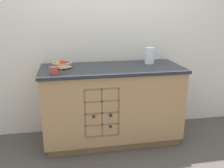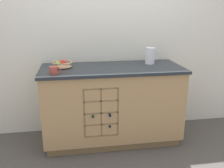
{
  "view_description": "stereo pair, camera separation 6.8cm",
  "coord_description": "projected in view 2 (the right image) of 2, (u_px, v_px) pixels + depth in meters",
  "views": [
    {
      "loc": [
        -0.52,
        -2.81,
        1.59
      ],
      "look_at": [
        0.0,
        0.0,
        0.73
      ],
      "focal_mm": 40.0,
      "sensor_mm": 36.0,
      "label": 1
    },
    {
      "loc": [
        -0.45,
        -2.82,
        1.59
      ],
      "look_at": [
        0.0,
        0.0,
        0.73
      ],
      "focal_mm": 40.0,
      "sensor_mm": 36.0,
      "label": 2
    }
  ],
  "objects": [
    {
      "name": "kitchen_island",
      "position": [
        112.0,
        104.0,
        3.05
      ],
      "size": [
        1.67,
        0.71,
        0.94
      ],
      "color": "brown",
      "rests_on": "ground_plane"
    },
    {
      "name": "fruit_bowl",
      "position": [
        62.0,
        64.0,
        2.9
      ],
      "size": [
        0.23,
        0.23,
        0.08
      ],
      "color": "tan",
      "rests_on": "kitchen_island"
    },
    {
      "name": "back_wall",
      "position": [
        107.0,
        35.0,
        3.2
      ],
      "size": [
        4.4,
        0.06,
        2.55
      ],
      "primitive_type": "cube",
      "color": "silver",
      "rests_on": "ground_plane"
    },
    {
      "name": "ground_plane",
      "position": [
        112.0,
        139.0,
        3.19
      ],
      "size": [
        14.0,
        14.0,
        0.0
      ],
      "primitive_type": "plane",
      "color": "#4C4742"
    },
    {
      "name": "ceramic_mug",
      "position": [
        54.0,
        70.0,
        2.61
      ],
      "size": [
        0.12,
        0.09,
        0.08
      ],
      "color": "#B7473D",
      "rests_on": "kitchen_island"
    },
    {
      "name": "white_pitcher",
      "position": [
        150.0,
        55.0,
        3.08
      ],
      "size": [
        0.18,
        0.12,
        0.2
      ],
      "color": "white",
      "rests_on": "kitchen_island"
    }
  ]
}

